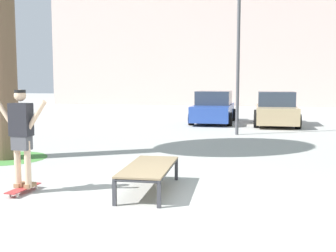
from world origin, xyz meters
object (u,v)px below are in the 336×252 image
skater (21,131)px  car_tan (276,110)px  skateboard (24,188)px  light_post (239,28)px  car_blue (214,108)px  skate_box (149,168)px

skater → car_tan: bearing=70.2°
car_tan → skateboard: bearing=-109.8°
car_tan → light_post: light_post is taller
car_blue → skater: bearing=-97.7°
skate_box → light_post: size_ratio=0.33×
skate_box → car_blue: bearing=91.4°
car_tan → light_post: (-1.49, -3.92, 3.13)m
skate_box → skateboard: 2.20m
skater → car_blue: bearing=82.3°
light_post → skateboard: bearing=-109.4°
skate_box → skateboard: size_ratio=2.40×
skate_box → skateboard: skate_box is taller
skate_box → skater: size_ratio=1.15×
skateboard → skater: 0.99m
skateboard → light_post: light_post is taller
light_post → skater: bearing=-109.4°
skateboard → car_tan: size_ratio=0.19×
skate_box → car_tan: size_ratio=0.46×
car_tan → light_post: bearing=-110.8°
skater → car_blue: (1.78, 13.26, -0.38)m
skateboard → car_tan: car_tan is taller
skateboard → car_blue: size_ratio=0.19×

